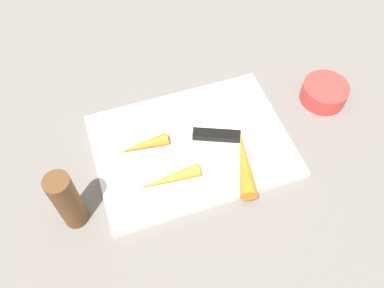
% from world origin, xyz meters
% --- Properties ---
extents(ground_plane, '(1.40, 1.40, 0.00)m').
position_xyz_m(ground_plane, '(0.00, 0.00, 0.00)').
color(ground_plane, slate).
extents(cutting_board, '(0.36, 0.26, 0.01)m').
position_xyz_m(cutting_board, '(0.00, 0.00, 0.01)').
color(cutting_board, silver).
rests_on(cutting_board, ground_plane).
extents(knife, '(0.19, 0.10, 0.01)m').
position_xyz_m(knife, '(0.04, 0.00, 0.02)').
color(knife, '#B7B7BC').
rests_on(knife, cutting_board).
extents(carrot_medium, '(0.11, 0.03, 0.02)m').
position_xyz_m(carrot_medium, '(-0.07, -0.06, 0.02)').
color(carrot_medium, orange).
rests_on(carrot_medium, cutting_board).
extents(carrot_shortest, '(0.10, 0.02, 0.02)m').
position_xyz_m(carrot_shortest, '(-0.09, 0.02, 0.02)').
color(carrot_shortest, orange).
rests_on(carrot_shortest, cutting_board).
extents(carrot_longest, '(0.07, 0.14, 0.03)m').
position_xyz_m(carrot_longest, '(0.07, -0.08, 0.03)').
color(carrot_longest, orange).
rests_on(carrot_longest, cutting_board).
extents(small_bowl, '(0.09, 0.09, 0.04)m').
position_xyz_m(small_bowl, '(0.29, 0.03, 0.02)').
color(small_bowl, red).
rests_on(small_bowl, ground_plane).
extents(pepper_grinder, '(0.04, 0.04, 0.13)m').
position_xyz_m(pepper_grinder, '(-0.23, -0.07, 0.06)').
color(pepper_grinder, brown).
rests_on(pepper_grinder, ground_plane).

